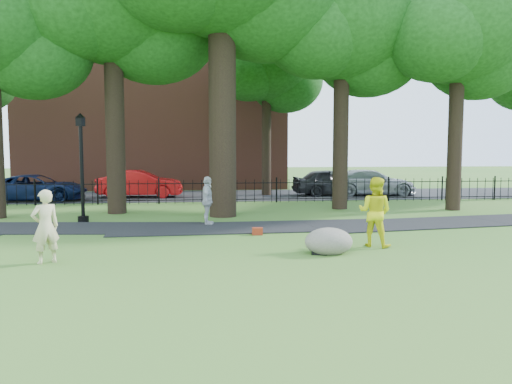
{
  "coord_description": "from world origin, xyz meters",
  "views": [
    {
      "loc": [
        -0.92,
        -13.39,
        2.79
      ],
      "look_at": [
        0.81,
        2.0,
        1.43
      ],
      "focal_mm": 35.0,
      "sensor_mm": 36.0,
      "label": 1
    }
  ],
  "objects": [
    {
      "name": "silver_car",
      "position": [
        9.17,
        15.22,
        0.76
      ],
      "size": [
        5.38,
        2.5,
        1.52
      ],
      "primitive_type": "imported",
      "rotation": [
        0.0,
        0.0,
        1.5
      ],
      "color": "#909498",
      "rests_on": "ground"
    },
    {
      "name": "brick_building",
      "position": [
        -4.0,
        24.0,
        6.0
      ],
      "size": [
        18.0,
        8.0,
        12.0
      ],
      "primitive_type": "cube",
      "color": "brown",
      "rests_on": "ground"
    },
    {
      "name": "street",
      "position": [
        0.0,
        16.0,
        0.0
      ],
      "size": [
        80.0,
        7.0,
        0.02
      ],
      "primitive_type": "cube",
      "color": "black",
      "rests_on": "ground"
    },
    {
      "name": "man",
      "position": [
        4.01,
        0.2,
        0.99
      ],
      "size": [
        1.22,
        1.18,
        1.98
      ],
      "primitive_type": "imported",
      "rotation": [
        0.0,
        0.0,
        2.5
      ],
      "color": "yellow",
      "rests_on": "ground"
    },
    {
      "name": "ground",
      "position": [
        0.0,
        0.0,
        0.0
      ],
      "size": [
        120.0,
        120.0,
        0.0
      ],
      "primitive_type": "plane",
      "color": "#3A6D26",
      "rests_on": "ground"
    },
    {
      "name": "boulder",
      "position": [
        2.46,
        -0.6,
        0.38
      ],
      "size": [
        1.53,
        1.33,
        0.75
      ],
      "primitive_type": "ellipsoid",
      "rotation": [
        0.0,
        0.0,
        -0.33
      ],
      "color": "#5C594D",
      "rests_on": "ground"
    },
    {
      "name": "iron_fence",
      "position": [
        0.0,
        12.0,
        0.6
      ],
      "size": [
        44.0,
        0.04,
        1.2
      ],
      "color": "black",
      "rests_on": "ground"
    },
    {
      "name": "navy_van",
      "position": [
        -9.51,
        14.0,
        0.7
      ],
      "size": [
        5.1,
        2.43,
        1.4
      ],
      "primitive_type": "imported",
      "rotation": [
        0.0,
        0.0,
        1.55
      ],
      "color": "#0B173A",
      "rests_on": "ground"
    },
    {
      "name": "red_sedan",
      "position": [
        -4.33,
        15.42,
        0.78
      ],
      "size": [
        4.76,
        1.76,
        1.56
      ],
      "primitive_type": "imported",
      "rotation": [
        0.0,
        0.0,
        1.55
      ],
      "color": "#B70E0F",
      "rests_on": "ground"
    },
    {
      "name": "backpack",
      "position": [
        2.19,
        -0.7,
        0.15
      ],
      "size": [
        0.46,
        0.36,
        0.3
      ],
      "primitive_type": "cube",
      "rotation": [
        0.0,
        0.0,
        -0.3
      ],
      "color": "black",
      "rests_on": "ground"
    },
    {
      "name": "lamppost",
      "position": [
        -5.35,
        5.98,
        2.01
      ],
      "size": [
        0.41,
        0.41,
        4.11
      ],
      "rotation": [
        0.0,
        0.0,
        -0.36
      ],
      "color": "black",
      "rests_on": "ground"
    },
    {
      "name": "grey_car",
      "position": [
        6.88,
        15.46,
        0.8
      ],
      "size": [
        4.8,
        2.22,
        1.59
      ],
      "primitive_type": "imported",
      "rotation": [
        0.0,
        0.0,
        1.65
      ],
      "color": "black",
      "rests_on": "ground"
    },
    {
      "name": "tree_row",
      "position": [
        0.52,
        8.4,
        8.15
      ],
      "size": [
        26.82,
        7.96,
        12.42
      ],
      "color": "black",
      "rests_on": "ground"
    },
    {
      "name": "red_bag",
      "position": [
        0.9,
        2.43,
        0.12
      ],
      "size": [
        0.37,
        0.25,
        0.24
      ],
      "primitive_type": "cube",
      "rotation": [
        0.0,
        0.0,
        -0.11
      ],
      "color": "maroon",
      "rests_on": "ground"
    },
    {
      "name": "pedestrian",
      "position": [
        -0.67,
        4.74,
        0.89
      ],
      "size": [
        0.53,
        1.08,
        1.78
      ],
      "primitive_type": "imported",
      "rotation": [
        0.0,
        0.0,
        1.48
      ],
      "color": "#B6B6BB",
      "rests_on": "ground"
    },
    {
      "name": "footpath",
      "position": [
        1.0,
        3.9,
        0.0
      ],
      "size": [
        36.07,
        3.85,
        0.03
      ],
      "primitive_type": "cube",
      "rotation": [
        0.0,
        0.0,
        0.03
      ],
      "color": "black",
      "rests_on": "ground"
    },
    {
      "name": "woman",
      "position": [
        -4.67,
        -0.94,
        0.9
      ],
      "size": [
        0.79,
        0.73,
        1.8
      ],
      "primitive_type": "imported",
      "rotation": [
        0.0,
        0.0,
        3.74
      ],
      "color": "#CDBF8D",
      "rests_on": "ground"
    }
  ]
}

